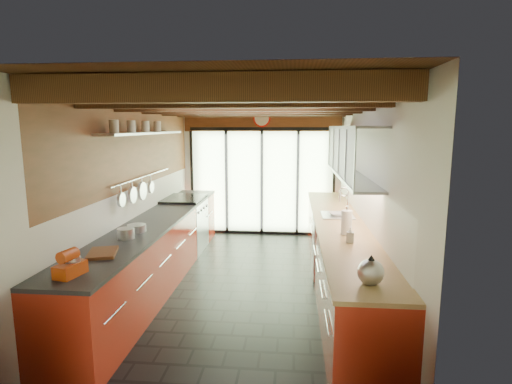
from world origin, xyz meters
TOP-DOWN VIEW (x-y plane):
  - ground at (0.00, 0.00)m, footprint 5.50×5.50m
  - room_shell at (0.00, 0.00)m, footprint 5.50×5.50m
  - ceiling_beams at (-0.00, 0.38)m, footprint 3.14×5.06m
  - glass_door at (0.00, 2.69)m, footprint 2.95×0.10m
  - left_counter at (-1.28, 0.00)m, footprint 0.68×5.00m
  - range_stove at (-1.28, 1.45)m, footprint 0.66×0.90m
  - right_counter at (1.27, 0.00)m, footprint 0.68×5.00m
  - sink_assembly at (1.29, 0.40)m, footprint 0.45×0.52m
  - upper_cabinets_right at (1.43, 0.30)m, footprint 0.34×3.00m
  - left_wall_fixtures at (-1.47, 0.14)m, footprint 0.28×2.60m
  - stand_mixer at (-1.27, -2.19)m, footprint 0.20×0.29m
  - pot_large at (-1.27, -1.04)m, footprint 0.22×0.22m
  - pot_small at (-1.27, -0.72)m, footprint 0.28×0.28m
  - cutting_board at (-1.27, -1.61)m, footprint 0.36×0.43m
  - kettle at (1.27, -2.13)m, footprint 0.26×0.29m
  - paper_towel at (1.27, -0.62)m, footprint 0.16×0.16m
  - soap_bottle at (1.27, -0.94)m, footprint 0.09×0.09m
  - bowl at (1.27, 0.37)m, footprint 0.27×0.27m

SIDE VIEW (x-z plane):
  - ground at x=0.00m, z-range 0.00..0.00m
  - right_counter at x=1.27m, z-range 0.00..0.92m
  - left_counter at x=-1.28m, z-range 0.00..0.92m
  - range_stove at x=-1.28m, z-range -0.01..0.96m
  - cutting_board at x=-1.27m, z-range 0.92..0.95m
  - bowl at x=1.27m, z-range 0.92..0.98m
  - sink_assembly at x=1.29m, z-range 0.75..1.17m
  - pot_small at x=-1.27m, z-range 0.92..1.01m
  - pot_large at x=-1.27m, z-range 0.92..1.04m
  - soap_bottle at x=1.27m, z-range 0.92..1.10m
  - stand_mixer at x=-1.27m, z-range 0.89..1.14m
  - kettle at x=1.27m, z-range 0.90..1.16m
  - paper_towel at x=1.27m, z-range 0.89..1.24m
  - room_shell at x=0.00m, z-range -1.10..4.40m
  - glass_door at x=0.00m, z-range 0.21..3.11m
  - upper_cabinets_right at x=1.43m, z-range 0.35..3.35m
  - left_wall_fixtures at x=-1.47m, z-range 1.40..2.36m
  - ceiling_beams at x=0.00m, z-range 0.01..4.91m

